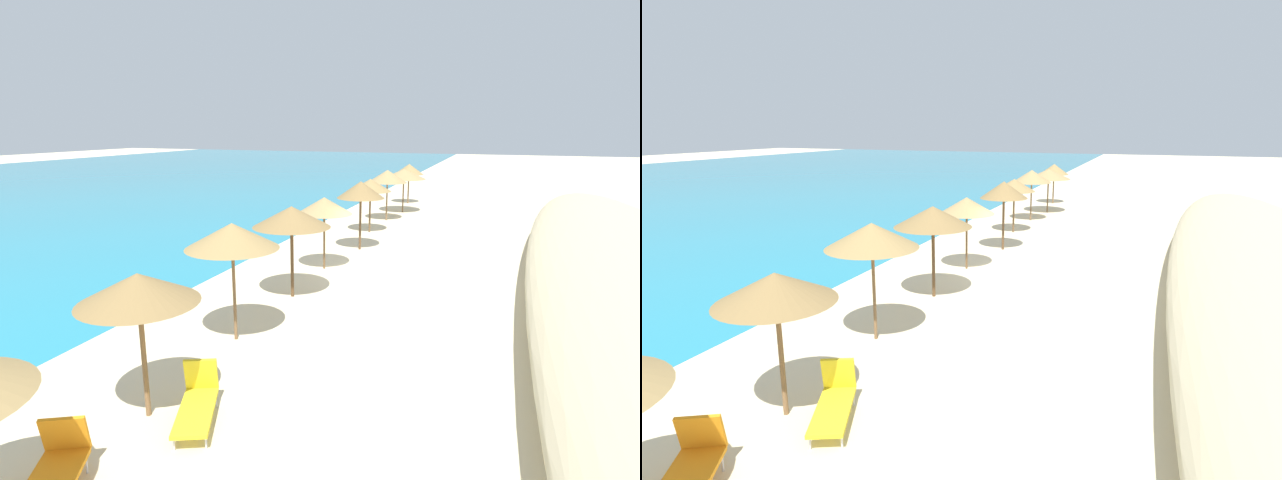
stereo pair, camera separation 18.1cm
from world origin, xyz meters
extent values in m
plane|color=beige|center=(0.00, 0.00, 0.00)|extent=(160.00, 160.00, 0.00)
cylinder|color=brown|center=(-10.06, 1.72, 1.13)|extent=(0.09, 0.09, 2.27)
cone|color=olive|center=(-10.06, 1.72, 2.37)|extent=(2.06, 2.06, 0.52)
cylinder|color=brown|center=(-6.67, 1.91, 1.21)|extent=(0.08, 0.08, 2.41)
cone|color=#9E7F4C|center=(-6.67, 1.91, 2.56)|extent=(2.20, 2.20, 0.59)
cylinder|color=brown|center=(-3.35, 1.88, 1.14)|extent=(0.10, 0.10, 2.29)
cone|color=olive|center=(-3.35, 1.88, 2.45)|extent=(2.31, 2.31, 0.61)
cylinder|color=brown|center=(-0.19, 2.01, 1.08)|extent=(0.07, 0.07, 2.16)
cone|color=tan|center=(-0.19, 2.01, 2.30)|extent=(1.97, 1.97, 0.59)
cylinder|color=brown|center=(3.04, 1.61, 1.15)|extent=(0.10, 0.10, 2.31)
cone|color=olive|center=(3.04, 1.61, 2.50)|extent=(1.95, 1.95, 0.68)
cylinder|color=brown|center=(6.59, 2.15, 1.07)|extent=(0.09, 0.09, 2.14)
cone|color=#9E7F4C|center=(6.59, 2.15, 2.29)|extent=(2.00, 2.00, 0.59)
cylinder|color=brown|center=(9.96, 2.10, 1.11)|extent=(0.08, 0.08, 2.21)
cone|color=tan|center=(9.96, 2.10, 2.40)|extent=(2.11, 2.11, 0.67)
cylinder|color=brown|center=(12.83, 1.78, 1.07)|extent=(0.08, 0.08, 2.14)
cone|color=tan|center=(12.83, 1.78, 2.28)|extent=(2.56, 2.56, 0.58)
cylinder|color=brown|center=(16.51, 2.17, 1.04)|extent=(0.09, 0.09, 2.07)
cone|color=#9E7F4C|center=(16.51, 2.17, 2.27)|extent=(1.91, 1.91, 0.69)
cube|color=orange|center=(-11.69, 1.84, 0.62)|extent=(0.49, 0.66, 0.62)
cylinder|color=silver|center=(-11.89, 2.04, 0.14)|extent=(0.04, 0.04, 0.28)
cylinder|color=silver|center=(-11.62, 1.56, 0.14)|extent=(0.04, 0.04, 0.28)
cube|color=yellow|center=(-10.06, 0.72, 0.28)|extent=(1.57, 1.15, 0.07)
cube|color=yellow|center=(-9.44, 1.01, 0.61)|extent=(0.43, 0.62, 0.66)
cylinder|color=silver|center=(-10.73, 0.68, 0.12)|extent=(0.04, 0.04, 0.25)
cylinder|color=silver|center=(-10.52, 0.23, 0.12)|extent=(0.04, 0.04, 0.25)
cylinder|color=silver|center=(-9.61, 1.21, 0.12)|extent=(0.04, 0.04, 0.25)
cylinder|color=silver|center=(-9.40, 0.75, 0.12)|extent=(0.04, 0.04, 0.25)
camera|label=1|loc=(-16.40, -3.92, 5.01)|focal=27.87mm
camera|label=2|loc=(-16.33, -4.09, 5.01)|focal=27.87mm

